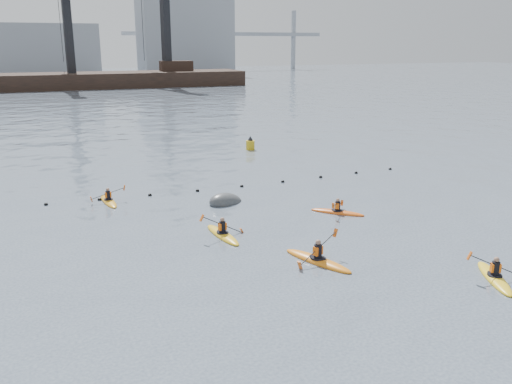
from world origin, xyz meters
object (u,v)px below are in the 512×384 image
kayaker_1 (494,277)px  kayaker_4 (337,212)px  kayaker_3 (223,234)px  nav_buoy (250,145)px  kayaker_5 (109,201)px  kayaker_0 (318,260)px  mooring_buoy (226,203)px

kayaker_1 → kayaker_4: (-1.34, 9.92, -0.01)m
kayaker_3 → nav_buoy: kayaker_3 is taller
kayaker_5 → nav_buoy: bearing=35.4°
kayaker_4 → nav_buoy: (2.39, 19.02, 0.32)m
kayaker_1 → nav_buoy: (1.05, 28.94, 0.31)m
kayaker_0 → nav_buoy: 25.61m
kayaker_5 → kayaker_0: bearing=-66.5°
kayaker_5 → kayaker_4: bearing=-37.2°
kayaker_1 → kayaker_5: bearing=152.5°
kayaker_1 → kayaker_3: size_ratio=0.97×
kayaker_1 → kayaker_5: size_ratio=1.06×
mooring_buoy → nav_buoy: 16.51m
kayaker_4 → mooring_buoy: size_ratio=1.09×
kayaker_1 → kayaker_3: (-8.40, 8.88, -0.00)m
kayaker_1 → nav_buoy: nav_buoy is taller
kayaker_1 → nav_buoy: 28.96m
kayaker_4 → kayaker_5: kayaker_5 is taller
nav_buoy → kayaker_0: bearing=-105.2°
mooring_buoy → nav_buoy: nav_buoy is taller
nav_buoy → mooring_buoy: bearing=-116.7°
kayaker_0 → kayaker_3: bearing=99.2°
nav_buoy → kayaker_4: bearing=-97.2°
kayaker_3 → mooring_buoy: 5.69m
kayaker_1 → kayaker_3: kayaker_3 is taller
kayaker_1 → mooring_buoy: (-6.37, 14.19, -0.10)m
kayaker_0 → kayaker_5: (-7.08, 12.73, -0.02)m
mooring_buoy → nav_buoy: size_ratio=1.72×
kayaker_5 → mooring_buoy: size_ratio=1.32×
kayaker_1 → kayaker_3: bearing=159.0°
kayaker_0 → nav_buoy: bearing=53.6°
kayaker_5 → mooring_buoy: 6.96m
kayaker_1 → kayaker_4: 10.01m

